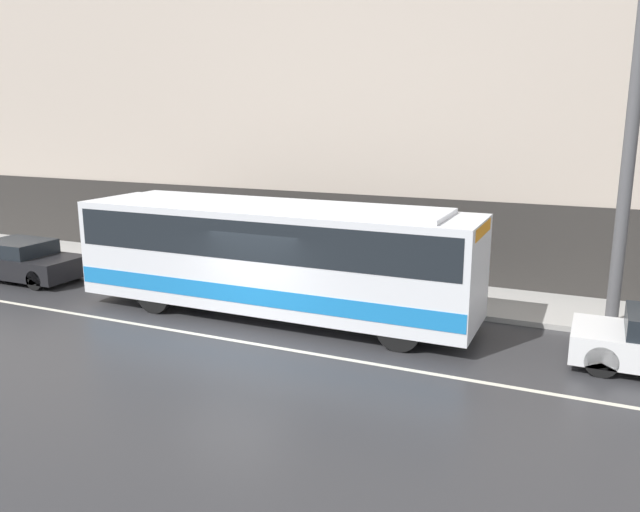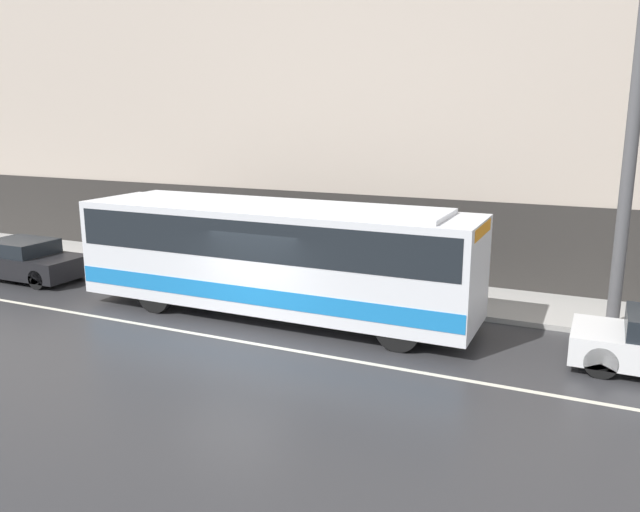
% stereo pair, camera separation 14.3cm
% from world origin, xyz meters
% --- Properties ---
extents(ground_plane, '(60.00, 60.00, 0.00)m').
position_xyz_m(ground_plane, '(0.00, 0.00, 0.00)').
color(ground_plane, '#2D2D30').
extents(sidewalk, '(60.00, 3.09, 0.15)m').
position_xyz_m(sidewalk, '(0.00, 5.54, 0.07)').
color(sidewalk, '#A09E99').
rests_on(sidewalk, ground_plane).
extents(building_facade, '(60.00, 0.35, 13.56)m').
position_xyz_m(building_facade, '(0.00, 7.23, 6.57)').
color(building_facade, '#B7A899').
rests_on(building_facade, ground_plane).
extents(lane_stripe, '(54.00, 0.14, 0.01)m').
position_xyz_m(lane_stripe, '(0.00, 0.00, 0.00)').
color(lane_stripe, beige).
rests_on(lane_stripe, ground_plane).
extents(transit_bus, '(11.04, 2.56, 3.11)m').
position_xyz_m(transit_bus, '(-0.14, 2.13, 1.75)').
color(transit_bus, silver).
rests_on(transit_bus, ground_plane).
extents(sedan_dark_behind, '(4.28, 1.81, 1.31)m').
position_xyz_m(sedan_dark_behind, '(-9.67, 2.13, 0.62)').
color(sedan_dark_behind, black).
rests_on(sedan_dark_behind, ground_plane).
extents(utility_pole_near, '(0.32, 0.32, 8.11)m').
position_xyz_m(utility_pole_near, '(8.29, 4.63, 4.20)').
color(utility_pole_near, '#4C4C4F').
rests_on(utility_pole_near, sidewalk).
extents(pedestrian_waiting, '(0.36, 0.36, 1.79)m').
position_xyz_m(pedestrian_waiting, '(-3.32, 5.24, 0.99)').
color(pedestrian_waiting, maroon).
rests_on(pedestrian_waiting, sidewalk).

